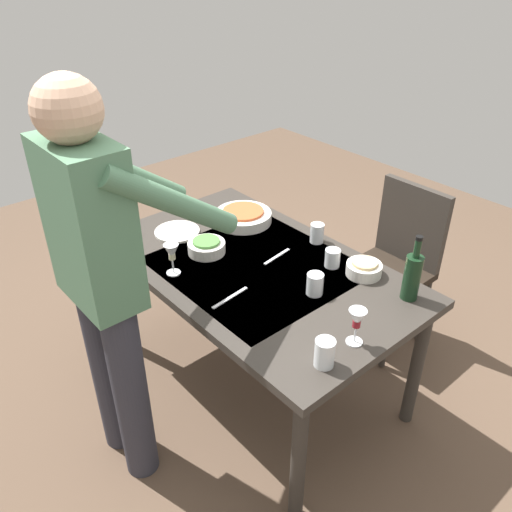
{
  "coord_description": "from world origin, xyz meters",
  "views": [
    {
      "loc": [
        -1.54,
        1.33,
        2.03
      ],
      "look_at": [
        0.0,
        0.0,
        0.77
      ],
      "focal_mm": 36.73,
      "sensor_mm": 36.0,
      "label": 1
    }
  ],
  "objects_px": {
    "person_server": "(104,276)",
    "water_cup_near_right": "(332,258)",
    "wine_glass_right": "(172,254)",
    "water_cup_near_left": "(317,233)",
    "chair_near": "(397,256)",
    "water_cup_far_left": "(325,353)",
    "side_bowl_bread": "(364,268)",
    "water_cup_far_right": "(315,284)",
    "side_bowl_salad": "(207,247)",
    "dining_table": "(256,278)",
    "wine_glass_left": "(357,321)",
    "wine_bottle": "(412,276)",
    "serving_bowl_pasta": "(243,216)",
    "dinner_plate_near": "(177,232)"
  },
  "relations": [
    {
      "from": "person_server",
      "to": "water_cup_near_right",
      "type": "bearing_deg",
      "value": -105.11
    },
    {
      "from": "wine_glass_right",
      "to": "water_cup_near_left",
      "type": "height_order",
      "value": "wine_glass_right"
    },
    {
      "from": "chair_near",
      "to": "water_cup_far_left",
      "type": "distance_m",
      "value": 1.19
    },
    {
      "from": "side_bowl_bread",
      "to": "person_server",
      "type": "bearing_deg",
      "value": 68.57
    },
    {
      "from": "water_cup_far_right",
      "to": "side_bowl_salad",
      "type": "bearing_deg",
      "value": 14.44
    },
    {
      "from": "dining_table",
      "to": "water_cup_far_right",
      "type": "xyz_separation_m",
      "value": [
        -0.33,
        -0.04,
        0.12
      ]
    },
    {
      "from": "dining_table",
      "to": "wine_glass_left",
      "type": "relative_size",
      "value": 9.97
    },
    {
      "from": "dining_table",
      "to": "wine_bottle",
      "type": "relative_size",
      "value": 5.09
    },
    {
      "from": "water_cup_near_left",
      "to": "water_cup_far_right",
      "type": "xyz_separation_m",
      "value": [
        -0.3,
        0.33,
        -0.0
      ]
    },
    {
      "from": "wine_bottle",
      "to": "side_bowl_salad",
      "type": "distance_m",
      "value": 0.95
    },
    {
      "from": "wine_glass_right",
      "to": "water_cup_near_left",
      "type": "distance_m",
      "value": 0.73
    },
    {
      "from": "chair_near",
      "to": "wine_glass_right",
      "type": "relative_size",
      "value": 6.03
    },
    {
      "from": "chair_near",
      "to": "water_cup_near_left",
      "type": "distance_m",
      "value": 0.55
    },
    {
      "from": "wine_glass_left",
      "to": "water_cup_near_left",
      "type": "bearing_deg",
      "value": -35.81
    },
    {
      "from": "chair_near",
      "to": "serving_bowl_pasta",
      "type": "bearing_deg",
      "value": 46.23
    },
    {
      "from": "serving_bowl_pasta",
      "to": "side_bowl_salad",
      "type": "xyz_separation_m",
      "value": [
        -0.13,
        0.33,
        0.0
      ]
    },
    {
      "from": "wine_glass_right",
      "to": "side_bowl_bread",
      "type": "relative_size",
      "value": 0.94
    },
    {
      "from": "wine_glass_right",
      "to": "side_bowl_salad",
      "type": "xyz_separation_m",
      "value": [
        0.05,
        -0.22,
        -0.07
      ]
    },
    {
      "from": "dining_table",
      "to": "water_cup_near_right",
      "type": "xyz_separation_m",
      "value": [
        -0.23,
        -0.26,
        0.12
      ]
    },
    {
      "from": "chair_near",
      "to": "person_server",
      "type": "xyz_separation_m",
      "value": [
        0.24,
        1.55,
        0.43
      ]
    },
    {
      "from": "dining_table",
      "to": "water_cup_near_left",
      "type": "xyz_separation_m",
      "value": [
        -0.03,
        -0.37,
        0.12
      ]
    },
    {
      "from": "side_bowl_salad",
      "to": "water_cup_far_right",
      "type": "bearing_deg",
      "value": -165.56
    },
    {
      "from": "water_cup_far_right",
      "to": "serving_bowl_pasta",
      "type": "xyz_separation_m",
      "value": [
        0.7,
        -0.19,
        -0.02
      ]
    },
    {
      "from": "dining_table",
      "to": "person_server",
      "type": "xyz_separation_m",
      "value": [
        0.03,
        0.71,
        0.31
      ]
    },
    {
      "from": "person_server",
      "to": "wine_bottle",
      "type": "relative_size",
      "value": 5.71
    },
    {
      "from": "dining_table",
      "to": "water_cup_far_right",
      "type": "relative_size",
      "value": 15.58
    },
    {
      "from": "water_cup_near_left",
      "to": "water_cup_near_right",
      "type": "distance_m",
      "value": 0.23
    },
    {
      "from": "wine_glass_right",
      "to": "dinner_plate_near",
      "type": "relative_size",
      "value": 0.66
    },
    {
      "from": "water_cup_far_left",
      "to": "side_bowl_salad",
      "type": "relative_size",
      "value": 0.61
    },
    {
      "from": "wine_glass_left",
      "to": "water_cup_far_right",
      "type": "distance_m",
      "value": 0.34
    },
    {
      "from": "dining_table",
      "to": "water_cup_far_left",
      "type": "relative_size",
      "value": 13.78
    },
    {
      "from": "water_cup_near_right",
      "to": "side_bowl_bread",
      "type": "bearing_deg",
      "value": -159.01
    },
    {
      "from": "dining_table",
      "to": "wine_glass_left",
      "type": "distance_m",
      "value": 0.67
    },
    {
      "from": "wine_bottle",
      "to": "wine_glass_left",
      "type": "distance_m",
      "value": 0.4
    },
    {
      "from": "serving_bowl_pasta",
      "to": "dinner_plate_near",
      "type": "xyz_separation_m",
      "value": [
        0.13,
        0.33,
        -0.03
      ]
    },
    {
      "from": "water_cup_near_left",
      "to": "side_bowl_salad",
      "type": "relative_size",
      "value": 0.54
    },
    {
      "from": "person_server",
      "to": "serving_bowl_pasta",
      "type": "bearing_deg",
      "value": -70.23
    },
    {
      "from": "water_cup_near_left",
      "to": "serving_bowl_pasta",
      "type": "bearing_deg",
      "value": 19.32
    },
    {
      "from": "wine_bottle",
      "to": "side_bowl_bread",
      "type": "height_order",
      "value": "wine_bottle"
    },
    {
      "from": "dining_table",
      "to": "serving_bowl_pasta",
      "type": "relative_size",
      "value": 5.02
    },
    {
      "from": "wine_glass_right",
      "to": "serving_bowl_pasta",
      "type": "xyz_separation_m",
      "value": [
        0.17,
        -0.55,
        -0.07
      ]
    },
    {
      "from": "dinner_plate_near",
      "to": "wine_glass_right",
      "type": "bearing_deg",
      "value": 143.93
    },
    {
      "from": "person_server",
      "to": "side_bowl_salad",
      "type": "distance_m",
      "value": 0.68
    },
    {
      "from": "wine_glass_left",
      "to": "person_server",
      "type": "bearing_deg",
      "value": 43.49
    },
    {
      "from": "dining_table",
      "to": "side_bowl_salad",
      "type": "relative_size",
      "value": 8.37
    },
    {
      "from": "serving_bowl_pasta",
      "to": "dinner_plate_near",
      "type": "height_order",
      "value": "serving_bowl_pasta"
    },
    {
      "from": "person_server",
      "to": "water_cup_near_left",
      "type": "bearing_deg",
      "value": -93.33
    },
    {
      "from": "wine_bottle",
      "to": "water_cup_near_left",
      "type": "xyz_separation_m",
      "value": [
        0.58,
        -0.05,
        -0.06
      ]
    },
    {
      "from": "dining_table",
      "to": "side_bowl_bread",
      "type": "relative_size",
      "value": 9.41
    },
    {
      "from": "wine_glass_left",
      "to": "water_cup_near_left",
      "type": "height_order",
      "value": "wine_glass_left"
    }
  ]
}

